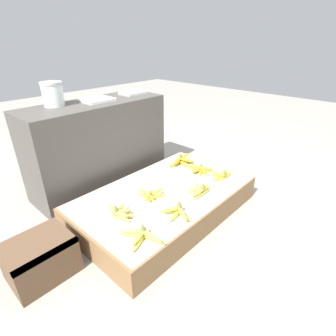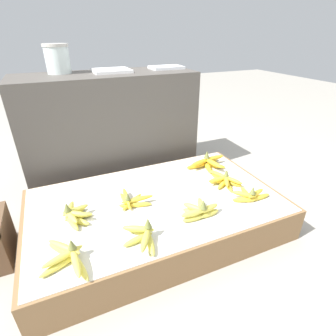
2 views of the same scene
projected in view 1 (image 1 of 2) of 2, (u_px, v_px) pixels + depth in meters
ground_plane at (165, 212)px, 1.95m from camera, size 10.00×10.00×0.00m
display_platform at (165, 202)px, 1.91m from camera, size 1.28×0.77×0.18m
back_vendor_table at (99, 146)px, 2.17m from camera, size 1.14×0.41×0.72m
wooden_crate at (41, 258)px, 1.39m from camera, size 0.33×0.27×0.22m
banana_bunch_front_left at (141, 236)px, 1.40m from camera, size 0.17×0.25×0.10m
banana_bunch_front_midleft at (177, 212)px, 1.60m from camera, size 0.15×0.23×0.10m
banana_bunch_front_midright at (200, 190)px, 1.82m from camera, size 0.20×0.12×0.10m
banana_bunch_front_right at (222, 175)px, 2.03m from camera, size 0.22×0.14×0.09m
banana_bunch_middle_left at (119, 213)px, 1.59m from camera, size 0.14×0.20×0.10m
banana_bunch_middle_midleft at (151, 195)px, 1.78m from camera, size 0.18×0.17×0.08m
banana_bunch_middle_right at (200, 169)px, 2.12m from camera, size 0.18×0.22×0.09m
banana_bunch_back_right at (182, 160)px, 2.27m from camera, size 0.27×0.19×0.11m
glass_jar at (53, 94)px, 1.86m from camera, size 0.15×0.15×0.17m
foam_tray_white at (97, 100)px, 2.05m from camera, size 0.23×0.21×0.02m
foam_tray_dark at (133, 93)px, 2.31m from camera, size 0.22×0.15×0.02m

